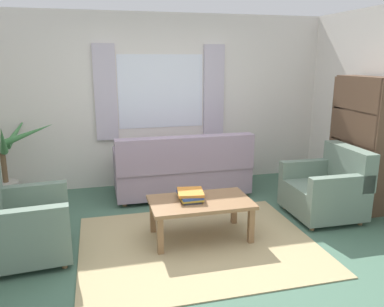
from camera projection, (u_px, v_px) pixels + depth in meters
The scene contains 11 objects.
ground_plane at pixel (198, 244), 4.08m from camera, with size 6.24×6.24×0.00m, color #476B56.
wall_back at pixel (161, 101), 5.90m from camera, with size 5.32×0.12×2.60m, color silver.
window_with_curtains at pixel (161, 92), 5.78m from camera, with size 1.98×0.07×1.40m.
area_rug at pixel (198, 244), 4.08m from camera, with size 2.47×1.98×0.01m, color tan.
couch at pixel (182, 171), 5.48m from camera, with size 1.90×0.82×0.92m.
armchair_left at pixel (20, 224), 3.74m from camera, with size 0.89×0.91×0.88m.
armchair_right at pixel (327, 189), 4.75m from camera, with size 0.83×0.85×0.88m.
coffee_table at pixel (200, 205), 4.15m from camera, with size 1.10×0.64×0.44m.
book_stack_on_table at pixel (190, 195), 4.15m from camera, with size 0.32×0.34×0.10m.
potted_plant at pixel (5, 165), 5.07m from camera, with size 1.27×1.18×1.20m.
bookshelf at pixel (360, 142), 4.98m from camera, with size 0.30×0.94×1.72m.
Camera 1 is at (-0.97, -3.60, 1.93)m, focal length 35.66 mm.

